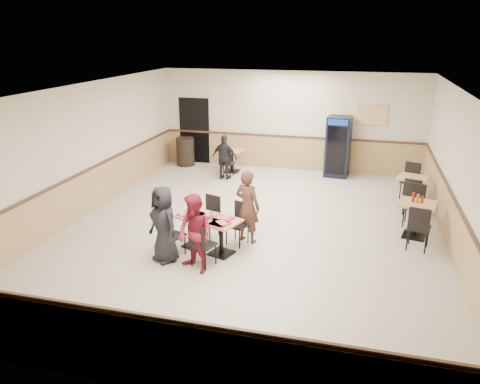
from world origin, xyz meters
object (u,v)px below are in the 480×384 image
(side_table_far, at_px, (412,187))
(trash_bin, at_px, (185,152))
(diner_man_opposite, at_px, (247,207))
(lone_diner, at_px, (225,157))
(diner_woman_left, at_px, (164,224))
(side_table_near, at_px, (416,214))
(main_table, at_px, (208,228))
(back_table, at_px, (232,157))
(pepsi_cooler, at_px, (338,147))
(diner_woman_right, at_px, (195,234))

(side_table_far, relative_size, trash_bin, 0.97)
(diner_man_opposite, xyz_separation_m, lone_diner, (-1.66, 3.98, -0.10))
(diner_woman_left, relative_size, side_table_near, 1.75)
(main_table, height_order, diner_woman_left, diner_woman_left)
(side_table_far, bearing_deg, lone_diner, 169.30)
(side_table_near, bearing_deg, back_table, 143.75)
(main_table, distance_m, lone_diner, 4.71)
(diner_man_opposite, bearing_deg, pepsi_cooler, -86.87)
(side_table_near, bearing_deg, diner_woman_left, -153.47)
(main_table, xyz_separation_m, diner_man_opposite, (0.65, 0.61, 0.30))
(diner_woman_right, distance_m, lone_diner, 5.54)
(main_table, xyz_separation_m, side_table_far, (4.04, 3.64, 0.03))
(lone_diner, bearing_deg, side_table_near, 156.16)
(lone_diner, height_order, back_table, lone_diner)
(diner_woman_right, bearing_deg, diner_man_opposite, 96.97)
(trash_bin, bearing_deg, pepsi_cooler, 0.51)
(diner_woman_right, xyz_separation_m, lone_diner, (-1.07, 5.44, -0.07))
(diner_woman_right, xyz_separation_m, side_table_far, (3.99, 4.48, -0.23))
(side_table_far, bearing_deg, diner_man_opposite, -138.29)
(diner_man_opposite, relative_size, side_table_near, 1.82)
(main_table, relative_size, diner_woman_right, 1.00)
(side_table_near, xyz_separation_m, trash_bin, (-6.65, 4.02, -0.05))
(pepsi_cooler, distance_m, trash_bin, 4.80)
(diner_woman_right, relative_size, back_table, 2.09)
(pepsi_cooler, xyz_separation_m, trash_bin, (-4.78, -0.04, -0.44))
(diner_man_opposite, bearing_deg, side_table_far, -119.26)
(diner_woman_right, xyz_separation_m, side_table_near, (3.93, 2.55, -0.22))
(diner_man_opposite, distance_m, side_table_far, 4.56)
(side_table_far, bearing_deg, diner_woman_right, -131.70)
(back_table, relative_size, trash_bin, 0.77)
(diner_woman_right, distance_m, pepsi_cooler, 6.93)
(pepsi_cooler, bearing_deg, diner_woman_right, -101.61)
(diner_man_opposite, height_order, side_table_far, diner_man_opposite)
(main_table, xyz_separation_m, diner_woman_right, (0.05, -0.85, 0.26))
(side_table_near, distance_m, pepsi_cooler, 4.49)
(diner_woman_right, xyz_separation_m, back_table, (-1.07, 6.22, -0.26))
(lone_diner, height_order, side_table_far, lone_diner)
(main_table, distance_m, pepsi_cooler, 6.15)
(diner_woman_right, bearing_deg, lone_diner, 130.31)
(main_table, xyz_separation_m, lone_diner, (-1.01, 4.59, 0.19))
(diner_woman_left, relative_size, side_table_far, 1.68)
(diner_woman_left, xyz_separation_m, back_table, (-0.37, 5.98, -0.27))
(main_table, distance_m, diner_man_opposite, 0.93)
(diner_woman_right, height_order, back_table, diner_woman_right)
(diner_woman_left, xyz_separation_m, pepsi_cooler, (2.76, 6.37, 0.16))
(diner_woman_right, bearing_deg, diner_woman_left, -169.66)
(diner_woman_left, bearing_deg, pepsi_cooler, 100.28)
(diner_woman_right, bearing_deg, side_table_near, 62.18)
(diner_woman_left, bearing_deg, lone_diner, 127.76)
(main_table, height_order, diner_woman_right, diner_woman_right)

